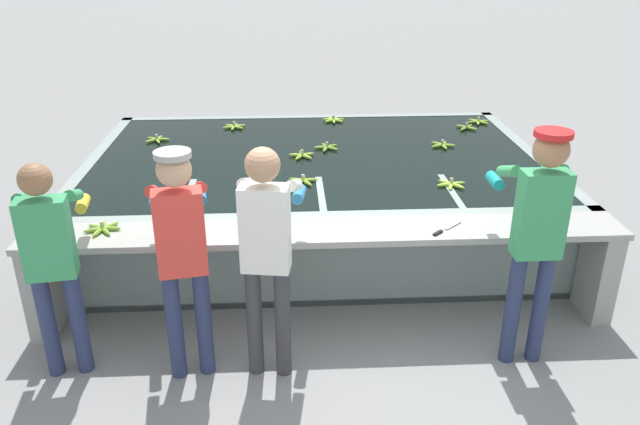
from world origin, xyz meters
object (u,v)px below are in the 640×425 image
at_px(banana_bunch_floating_4, 451,184).
at_px(banana_bunch_floating_10, 234,127).
at_px(banana_bunch_floating_0, 442,145).
at_px(banana_bunch_floating_6, 302,155).
at_px(banana_bunch_floating_7, 327,147).
at_px(banana_bunch_floating_5, 478,122).
at_px(banana_bunch_floating_8, 333,120).
at_px(banana_bunch_floating_1, 466,127).
at_px(worker_0, 51,253).
at_px(worker_3, 537,226).
at_px(worker_2, 266,243).
at_px(banana_bunch_floating_2, 179,193).
at_px(banana_bunch_floating_11, 252,185).
at_px(knife_0, 443,230).
at_px(banana_bunch_ledge_0, 103,228).
at_px(worker_1, 181,244).
at_px(banana_bunch_floating_9, 303,181).
at_px(banana_bunch_floating_3, 157,139).

xyz_separation_m(banana_bunch_floating_4, banana_bunch_floating_10, (-2.08, 1.97, 0.00)).
relative_size(banana_bunch_floating_0, banana_bunch_floating_6, 1.00).
height_order(banana_bunch_floating_7, banana_bunch_floating_10, same).
bearing_deg(banana_bunch_floating_5, banana_bunch_floating_8, 174.41).
relative_size(banana_bunch_floating_1, banana_bunch_floating_4, 0.81).
height_order(worker_0, worker_3, worker_3).
height_order(worker_2, banana_bunch_floating_7, worker_2).
bearing_deg(banana_bunch_floating_8, banana_bunch_floating_2, -123.41).
relative_size(worker_3, banana_bunch_floating_11, 6.24).
distance_m(banana_bunch_floating_1, banana_bunch_floating_11, 2.95).
bearing_deg(banana_bunch_floating_7, knife_0, -70.00).
bearing_deg(banana_bunch_floating_11, banana_bunch_floating_2, -164.56).
bearing_deg(knife_0, banana_bunch_floating_8, 100.86).
distance_m(worker_3, banana_bunch_floating_4, 1.43).
height_order(worker_0, banana_bunch_floating_11, worker_0).
relative_size(worker_2, banana_bunch_floating_0, 6.12).
relative_size(banana_bunch_floating_0, banana_bunch_floating_1, 1.21).
distance_m(banana_bunch_floating_5, banana_bunch_floating_8, 1.74).
distance_m(banana_bunch_floating_4, banana_bunch_ledge_0, 2.98).
xyz_separation_m(worker_1, banana_bunch_floating_7, (1.13, 2.55, -0.17)).
relative_size(banana_bunch_floating_5, banana_bunch_floating_11, 1.00).
bearing_deg(knife_0, worker_0, -171.41).
bearing_deg(banana_bunch_floating_9, banana_bunch_floating_10, 112.51).
relative_size(banana_bunch_floating_1, banana_bunch_floating_10, 0.81).
relative_size(banana_bunch_floating_3, banana_bunch_floating_11, 0.99).
xyz_separation_m(worker_2, banana_bunch_floating_11, (-0.17, 1.51, -0.17)).
bearing_deg(banana_bunch_floating_8, worker_0, -121.29).
height_order(banana_bunch_floating_5, banana_bunch_floating_7, same).
distance_m(worker_1, knife_0, 1.95).
height_order(banana_bunch_floating_0, banana_bunch_floating_11, same).
height_order(banana_bunch_floating_2, knife_0, banana_bunch_floating_2).
xyz_separation_m(banana_bunch_floating_2, banana_bunch_floating_10, (0.33, 2.07, -0.00)).
relative_size(banana_bunch_floating_2, knife_0, 1.00).
distance_m(worker_3, banana_bunch_floating_9, 2.21).
relative_size(banana_bunch_floating_0, banana_bunch_floating_5, 0.98).
relative_size(banana_bunch_floating_9, knife_0, 1.00).
bearing_deg(banana_bunch_floating_2, worker_2, -59.31).
bearing_deg(worker_3, banana_bunch_ledge_0, 168.88).
bearing_deg(banana_bunch_floating_7, banana_bunch_floating_9, -106.12).
bearing_deg(banana_bunch_floating_2, banana_bunch_floating_7, 41.84).
bearing_deg(banana_bunch_floating_3, banana_bunch_floating_11, -52.31).
relative_size(worker_3, knife_0, 6.33).
relative_size(banana_bunch_floating_9, banana_bunch_floating_10, 0.98).
distance_m(banana_bunch_floating_4, banana_bunch_floating_7, 1.54).
bearing_deg(banana_bunch_floating_1, banana_bunch_floating_4, -109.34).
bearing_deg(banana_bunch_floating_4, banana_bunch_floating_11, 177.44).
height_order(banana_bunch_floating_6, banana_bunch_floating_8, same).
distance_m(worker_2, banana_bunch_floating_2, 1.57).
bearing_deg(worker_2, banana_bunch_floating_5, 54.73).
bearing_deg(worker_0, banana_bunch_floating_7, 50.98).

